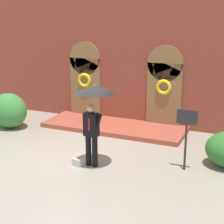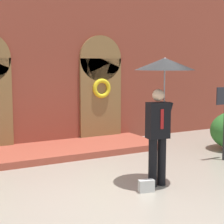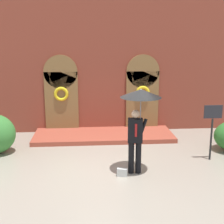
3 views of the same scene
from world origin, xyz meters
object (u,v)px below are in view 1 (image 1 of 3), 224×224
object	(u,v)px
person_with_umbrella	(94,101)
shrub_left	(9,111)
handbag	(77,163)
sign_post	(186,130)

from	to	relation	value
person_with_umbrella	shrub_left	world-z (taller)	person_with_umbrella
person_with_umbrella	handbag	distance (m)	1.87
sign_post	shrub_left	world-z (taller)	sign_post
shrub_left	handbag	bearing A→B (deg)	-27.70
handbag	sign_post	world-z (taller)	sign_post
shrub_left	person_with_umbrella	bearing A→B (deg)	-22.98
handbag	shrub_left	size ratio (longest dim) A/B	0.20
person_with_umbrella	handbag	world-z (taller)	person_with_umbrella
person_with_umbrella	handbag	size ratio (longest dim) A/B	8.44
person_with_umbrella	shrub_left	bearing A→B (deg)	157.02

